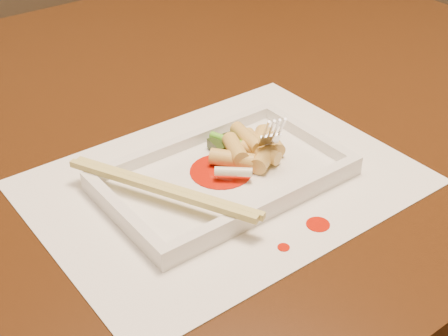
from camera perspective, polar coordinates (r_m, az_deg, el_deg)
table at (r=0.85m, az=-9.02°, el=-2.02°), size 1.40×0.90×0.75m
placemat at (r=0.68m, az=-0.00°, el=-1.31°), size 0.40×0.30×0.00m
sauce_splatter_a at (r=0.63m, az=8.59°, el=-5.11°), size 0.02×0.02×0.00m
sauce_splatter_b at (r=0.60m, az=5.47°, el=-7.23°), size 0.01×0.01×0.00m
plate_base at (r=0.68m, az=-0.00°, el=-0.98°), size 0.26×0.16×0.01m
plate_rim_far at (r=0.72m, az=-3.55°, el=2.44°), size 0.26×0.01×0.01m
plate_rim_near at (r=0.62m, az=4.11°, el=-3.27°), size 0.26×0.01×0.01m
plate_rim_left at (r=0.62m, az=-9.23°, el=-4.13°), size 0.01×0.14×0.01m
plate_rim_right at (r=0.74m, az=7.69°, el=3.07°), size 0.01×0.14×0.01m
veg_piece at (r=0.71m, az=0.30°, el=2.22°), size 0.04×0.03×0.01m
scallion_white at (r=0.66m, az=0.87°, el=-0.34°), size 0.04×0.03×0.01m
scallion_green at (r=0.70m, az=1.75°, el=2.10°), size 0.04×0.08×0.01m
chopstick_a at (r=0.63m, az=-5.98°, el=-1.97°), size 0.10×0.20×0.01m
chopstick_b at (r=0.63m, az=-5.37°, el=-1.72°), size 0.10×0.20×0.01m
fork at (r=0.69m, az=3.78°, el=7.09°), size 0.09×0.10×0.14m
sauce_blob_0 at (r=0.68m, az=-0.28°, el=-0.29°), size 0.07×0.07×0.00m
rice_cake_0 at (r=0.71m, az=3.39°, el=2.43°), size 0.05×0.05×0.02m
rice_cake_1 at (r=0.70m, az=3.34°, el=1.45°), size 0.03×0.05×0.02m
rice_cake_2 at (r=0.69m, az=1.04°, el=1.76°), size 0.03×0.05×0.02m
rice_cake_3 at (r=0.69m, az=3.70°, el=0.94°), size 0.05×0.04×0.02m
rice_cake_4 at (r=0.71m, az=2.85°, el=2.17°), size 0.03×0.05×0.02m
rice_cake_5 at (r=0.71m, az=2.12°, el=2.78°), size 0.02×0.05×0.02m
rice_cake_6 at (r=0.72m, az=4.26°, el=2.50°), size 0.03×0.05×0.02m
rice_cake_7 at (r=0.68m, az=0.78°, el=0.82°), size 0.04×0.05×0.02m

